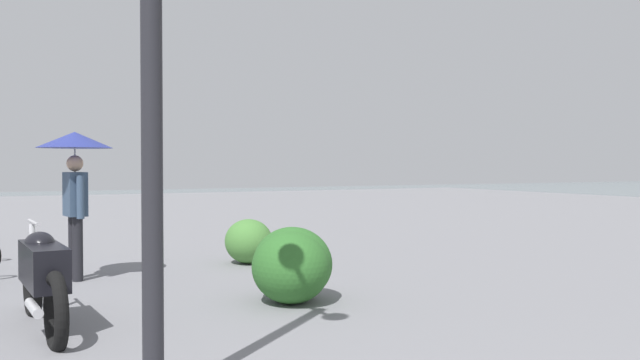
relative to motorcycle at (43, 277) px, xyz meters
The scene contains 5 objects.
motorcycle is the anchor object (origin of this frame).
pedestrian 2.91m from the motorcycle, 12.52° to the right, with size 1.00×1.00×2.03m.
shrub_low 2.68m from the motorcycle, 88.24° to the right, with size 1.01×0.91×0.86m.
shrub_round 2.60m from the motorcycle, 91.14° to the right, with size 0.97×0.88×0.83m.
shrub_wide 4.38m from the motorcycle, 47.45° to the right, with size 0.84×0.75×0.71m.
Camera 1 is at (0.15, 2.33, 1.58)m, focal length 36.11 mm.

